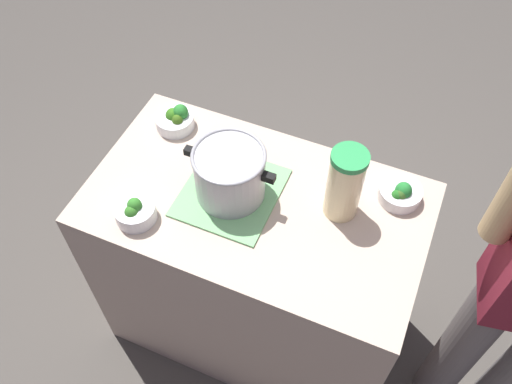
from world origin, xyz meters
name	(u,v)px	position (x,y,z in m)	size (l,w,h in m)	color
ground_plane	(256,319)	(0.00, 0.00, 0.00)	(8.00, 8.00, 0.00)	#4F4A44
counter_slab	(256,270)	(0.00, 0.00, 0.43)	(1.07, 0.61, 0.87)	#C0A995
dish_cloth	(231,191)	(-0.09, 0.00, 0.87)	(0.29, 0.32, 0.01)	#79BB79
cooking_pot	(230,172)	(-0.09, 0.00, 0.97)	(0.29, 0.22, 0.18)	#B7B7BC
lemonade_pitcher	(345,184)	(0.25, 0.07, 1.00)	(0.11, 0.11, 0.25)	beige
broccoli_bowl_front	(176,119)	(-0.38, 0.19, 0.90)	(0.13, 0.13, 0.09)	silver
broccoli_bowl_center	(135,212)	(-0.31, -0.20, 0.90)	(0.13, 0.13, 0.08)	silver
broccoli_bowl_back	(400,193)	(0.41, 0.19, 0.90)	(0.13, 0.13, 0.08)	silver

